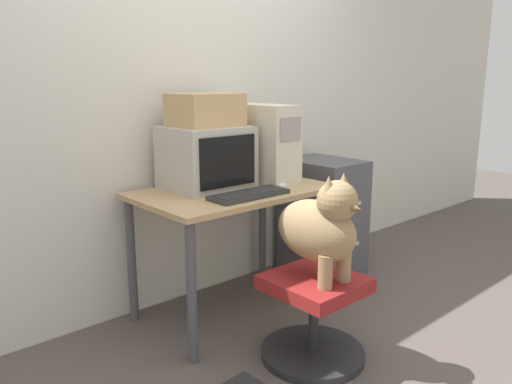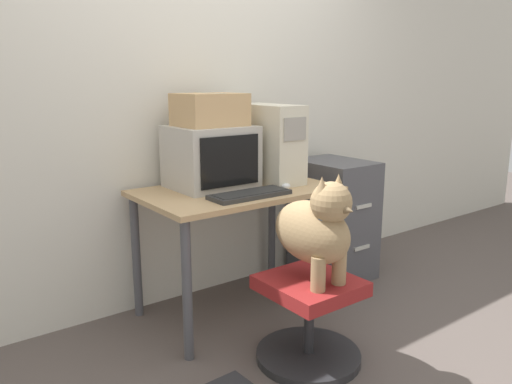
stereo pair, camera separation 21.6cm
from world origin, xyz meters
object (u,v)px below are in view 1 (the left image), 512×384
at_px(keyboard, 249,194).
at_px(cardboard_box, 205,110).
at_px(dog, 321,226).
at_px(filing_cabinet, 322,217).
at_px(crt_monitor, 207,157).
at_px(office_chair, 314,317).
at_px(pc_tower, 262,143).

xyz_separation_m(keyboard, cardboard_box, (-0.03, 0.34, 0.44)).
relative_size(keyboard, cardboard_box, 1.24).
bearing_deg(cardboard_box, dog, -85.70).
bearing_deg(filing_cabinet, cardboard_box, 177.01).
relative_size(crt_monitor, cardboard_box, 1.25).
relative_size(office_chair, filing_cabinet, 0.64).
distance_m(crt_monitor, office_chair, 1.07).
bearing_deg(office_chair, crt_monitor, 94.48).
relative_size(crt_monitor, pc_tower, 0.93).
xyz_separation_m(crt_monitor, office_chair, (0.06, -0.79, -0.72)).
relative_size(office_chair, cardboard_box, 1.44).
relative_size(pc_tower, cardboard_box, 1.34).
height_order(pc_tower, cardboard_box, cardboard_box).
xyz_separation_m(office_chair, cardboard_box, (-0.06, 0.80, 0.99)).
distance_m(office_chair, filing_cabinet, 1.20).
bearing_deg(filing_cabinet, crt_monitor, 177.24).
xyz_separation_m(pc_tower, cardboard_box, (-0.38, 0.06, 0.22)).
height_order(crt_monitor, cardboard_box, cardboard_box).
bearing_deg(keyboard, dog, -86.59).
bearing_deg(cardboard_box, keyboard, -84.44).
height_order(crt_monitor, filing_cabinet, crt_monitor).
bearing_deg(office_chair, pc_tower, 66.63).
bearing_deg(dog, cardboard_box, 94.30).
relative_size(pc_tower, keyboard, 1.08).
distance_m(keyboard, office_chair, 0.72).
bearing_deg(keyboard, filing_cabinet, 16.98).
bearing_deg(pc_tower, keyboard, -141.15).
height_order(crt_monitor, dog, crt_monitor).
distance_m(keyboard, filing_cabinet, 1.06).
distance_m(pc_tower, cardboard_box, 0.44).
distance_m(pc_tower, keyboard, 0.50).
height_order(pc_tower, keyboard, pc_tower).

